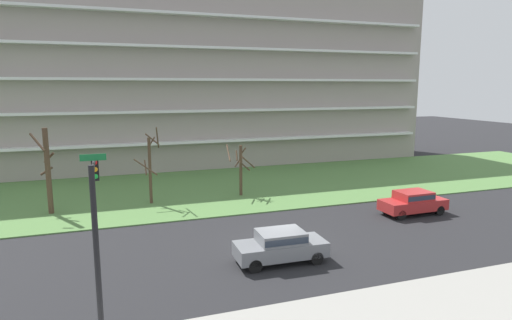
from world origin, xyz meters
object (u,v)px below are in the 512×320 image
Objects in this scene: tree_left at (150,167)px; tree_center at (240,167)px; traffic_signal_mast at (96,213)px; tree_far_left at (48,170)px; sedan_red_near_left at (413,201)px; sedan_gray_center_left at (281,245)px.

tree_center is at bearing 1.00° from tree_left.
tree_center is 18.91m from traffic_signal_mast.
traffic_signal_mast reaches higher than tree_center.
tree_center is at bearing 2.00° from tree_far_left.
traffic_signal_mast is at bearing -78.10° from tree_far_left.
tree_far_left is 1.03× the size of tree_left.
tree_far_left is at bearing -178.00° from tree_center.
sedan_red_near_left is (16.14, -8.23, -1.90)m from tree_left.
tree_center is at bearing 57.59° from traffic_signal_mast.
tree_left reaches higher than sedan_red_near_left.
sedan_gray_center_left is (11.39, -12.38, -2.14)m from tree_far_left.
tree_far_left reaches higher than sedan_red_near_left.
tree_far_left reaches higher than tree_left.
tree_left reaches higher than sedan_gray_center_left.
traffic_signal_mast reaches higher than tree_left.
tree_left is at bearing -27.95° from sedan_red_near_left.
tree_far_left reaches higher than sedan_gray_center_left.
tree_far_left is 16.96m from sedan_gray_center_left.
tree_far_left reaches higher than tree_center.
tree_far_left is 0.95× the size of traffic_signal_mast.
tree_far_left is at bearing 101.90° from traffic_signal_mast.
sedan_red_near_left is at bearing 21.16° from traffic_signal_mast.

